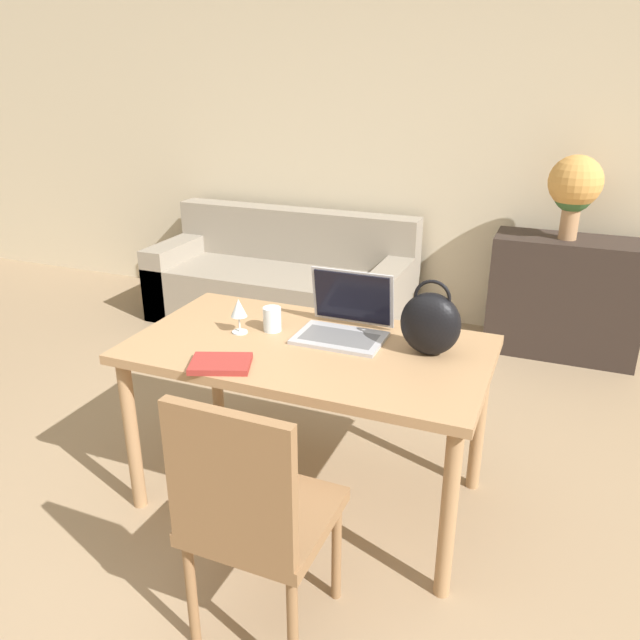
# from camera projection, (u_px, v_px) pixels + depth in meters

# --- Properties ---
(ground_plane) EXTENTS (14.00, 14.00, 0.00)m
(ground_plane) POSITION_uv_depth(u_px,v_px,m) (236.00, 596.00, 2.32)
(ground_plane) COLOR #997F60
(wall_back) EXTENTS (10.00, 0.06, 2.70)m
(wall_back) POSITION_uv_depth(u_px,v_px,m) (436.00, 141.00, 4.45)
(wall_back) COLOR beige
(wall_back) RESTS_ON ground_plane
(dining_table) EXTENTS (1.48, 0.82, 0.76)m
(dining_table) POSITION_uv_depth(u_px,v_px,m) (309.00, 364.00, 2.63)
(dining_table) COLOR #A87F56
(dining_table) RESTS_ON ground_plane
(chair) EXTENTS (0.45, 0.45, 0.95)m
(chair) POSITION_uv_depth(u_px,v_px,m) (252.00, 511.00, 1.97)
(chair) COLOR olive
(chair) RESTS_ON ground_plane
(couch) EXTENTS (1.97, 0.80, 0.82)m
(couch) POSITION_uv_depth(u_px,v_px,m) (283.00, 284.00, 4.80)
(couch) COLOR gray
(couch) RESTS_ON ground_plane
(sideboard) EXTENTS (0.97, 0.40, 0.81)m
(sideboard) POSITION_uv_depth(u_px,v_px,m) (564.00, 297.00, 4.18)
(sideboard) COLOR #332823
(sideboard) RESTS_ON ground_plane
(laptop) EXTENTS (0.37, 0.31, 0.27)m
(laptop) POSITION_uv_depth(u_px,v_px,m) (346.00, 319.00, 2.68)
(laptop) COLOR #ADADB2
(laptop) RESTS_ON dining_table
(drinking_glass) EXTENTS (0.08, 0.08, 0.11)m
(drinking_glass) POSITION_uv_depth(u_px,v_px,m) (272.00, 319.00, 2.72)
(drinking_glass) COLOR silver
(drinking_glass) RESTS_ON dining_table
(wine_glass) EXTENTS (0.07, 0.07, 0.16)m
(wine_glass) POSITION_uv_depth(u_px,v_px,m) (239.00, 309.00, 2.68)
(wine_glass) COLOR silver
(wine_glass) RESTS_ON dining_table
(handbag) EXTENTS (0.24, 0.15, 0.31)m
(handbag) POSITION_uv_depth(u_px,v_px,m) (430.00, 323.00, 2.46)
(handbag) COLOR black
(handbag) RESTS_ON dining_table
(flower_vase) EXTENTS (0.33, 0.33, 0.53)m
(flower_vase) POSITION_uv_depth(u_px,v_px,m) (575.00, 187.00, 3.90)
(flower_vase) COLOR tan
(flower_vase) RESTS_ON sideboard
(book) EXTENTS (0.27, 0.24, 0.02)m
(book) POSITION_uv_depth(u_px,v_px,m) (221.00, 364.00, 2.40)
(book) COLOR maroon
(book) RESTS_ON dining_table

